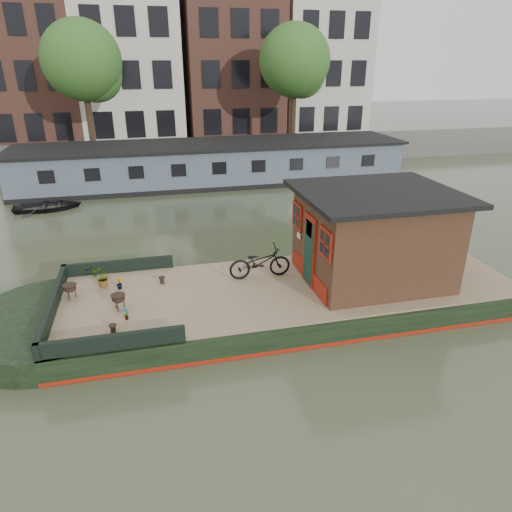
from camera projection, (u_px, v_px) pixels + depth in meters
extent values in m
plane|color=#353C26|center=(292.00, 306.00, 12.32)|extent=(120.00, 120.00, 0.00)
cube|color=black|center=(292.00, 297.00, 12.20)|extent=(12.00, 4.00, 0.60)
cylinder|color=black|center=(53.00, 324.00, 10.92)|extent=(4.00, 4.00, 0.60)
cube|color=maroon|center=(292.00, 305.00, 12.29)|extent=(12.02, 4.02, 0.10)
cube|color=#9C8260|center=(293.00, 286.00, 12.07)|extent=(11.80, 3.80, 0.05)
cube|color=black|center=(53.00, 305.00, 10.73)|extent=(0.12, 4.00, 0.35)
cube|color=black|center=(119.00, 266.00, 12.75)|extent=(3.00, 0.12, 0.35)
cube|color=black|center=(112.00, 342.00, 9.32)|extent=(3.00, 0.12, 0.35)
cube|color=black|center=(373.00, 238.00, 12.07)|extent=(3.50, 3.00, 2.30)
cube|color=black|center=(378.00, 193.00, 11.59)|extent=(4.00, 3.50, 0.12)
cube|color=maroon|center=(309.00, 251.00, 11.77)|extent=(0.06, 0.80, 1.90)
cube|color=black|center=(309.00, 252.00, 11.79)|extent=(0.04, 0.64, 1.70)
cube|color=maroon|center=(326.00, 244.00, 10.60)|extent=(0.06, 0.72, 0.72)
cube|color=maroon|center=(298.00, 216.00, 12.47)|extent=(0.06, 0.72, 0.72)
imported|color=black|center=(260.00, 262.00, 12.33)|extent=(1.69, 0.59, 0.89)
imported|color=brown|center=(119.00, 283.00, 11.80)|extent=(0.22, 0.22, 0.32)
imported|color=#A4512F|center=(102.00, 279.00, 11.89)|extent=(0.54, 0.52, 0.47)
imported|color=#A73E31|center=(126.00, 314.00, 10.40)|extent=(0.18, 0.17, 0.29)
cylinder|color=black|center=(162.00, 280.00, 12.11)|extent=(0.17, 0.17, 0.19)
cylinder|color=black|center=(113.00, 329.00, 9.93)|extent=(0.17, 0.17, 0.19)
imported|color=black|center=(47.00, 203.00, 20.17)|extent=(3.03, 2.30, 0.59)
cube|color=#505B6B|center=(214.00, 164.00, 24.42)|extent=(20.00, 4.00, 2.00)
cube|color=black|center=(213.00, 144.00, 24.01)|extent=(20.40, 4.40, 0.12)
cube|color=black|center=(214.00, 180.00, 24.77)|extent=(20.00, 4.05, 0.24)
cube|color=#47443F|center=(199.00, 152.00, 30.45)|extent=(60.00, 6.00, 0.90)
cube|color=brown|center=(31.00, 38.00, 31.67)|extent=(6.00, 8.00, 15.00)
cube|color=#B7B2A3|center=(127.00, 28.00, 32.75)|extent=(7.00, 8.00, 16.50)
cube|color=brown|center=(230.00, 36.00, 34.55)|extent=(7.00, 8.00, 15.50)
cube|color=#B7B2A3|center=(317.00, 34.00, 35.95)|extent=(6.50, 8.00, 16.00)
cylinder|color=#332316|center=(90.00, 120.00, 26.75)|extent=(0.36, 0.36, 4.00)
sphere|color=#244717|center=(82.00, 60.00, 25.48)|extent=(4.40, 4.40, 4.40)
sphere|color=#244717|center=(95.00, 75.00, 26.20)|extent=(3.00, 3.00, 3.00)
cylinder|color=#332316|center=(293.00, 114.00, 29.42)|extent=(0.36, 0.36, 4.00)
sphere|color=#244717|center=(295.00, 60.00, 28.15)|extent=(4.40, 4.40, 4.40)
sphere|color=#244717|center=(302.00, 74.00, 28.86)|extent=(3.00, 3.00, 3.00)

